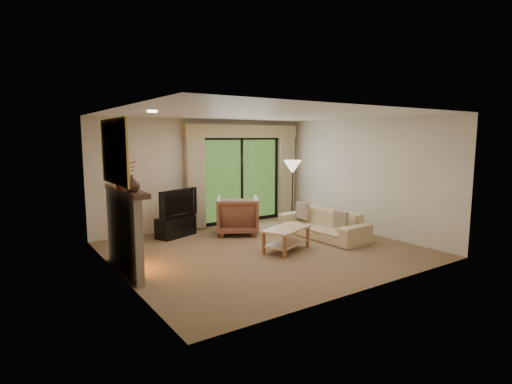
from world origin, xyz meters
TOP-DOWN VIEW (x-y plane):
  - floor at (0.00, 0.00)m, footprint 5.50×5.50m
  - ceiling at (0.00, 0.00)m, footprint 5.50×5.50m
  - wall_back at (0.00, 2.50)m, footprint 5.00×0.00m
  - wall_front at (0.00, -2.50)m, footprint 5.00×0.00m
  - wall_left at (-2.75, 0.00)m, footprint 0.00×5.00m
  - wall_right at (2.75, 0.00)m, footprint 0.00×5.00m
  - fireplace at (-2.63, 0.20)m, footprint 0.24×1.70m
  - mirror at (-2.71, 0.20)m, footprint 0.07×1.45m
  - sliding_door at (1.00, 2.45)m, footprint 2.26×0.10m
  - curtain_left at (-0.35, 2.34)m, footprint 0.45×0.18m
  - curtain_right at (2.35, 2.34)m, footprint 0.45×0.18m
  - cornice at (1.00, 2.36)m, footprint 3.20×0.24m
  - media_console at (-1.02, 1.95)m, footprint 0.97×0.69m
  - tv at (-1.02, 1.95)m, footprint 1.05×0.51m
  - armchair at (0.25, 1.42)m, footprint 1.26×1.27m
  - sofa at (1.61, 0.08)m, footprint 0.91×2.10m
  - pillow_near at (1.54, -0.51)m, footprint 0.11×0.34m
  - pillow_far at (1.54, 0.68)m, footprint 0.11×0.37m
  - coffee_table at (0.30, -0.31)m, footprint 1.14×0.89m
  - floor_lamp at (1.71, 1.26)m, footprint 0.50×0.50m
  - vase at (-2.61, -0.29)m, footprint 0.25×0.25m
  - branches at (-2.61, 0.16)m, footprint 0.48×0.45m

SIDE VIEW (x-z plane):
  - floor at x=0.00m, z-range 0.00..0.00m
  - media_console at x=-1.02m, z-range 0.00..0.44m
  - coffee_table at x=0.30m, z-range 0.00..0.45m
  - sofa at x=1.61m, z-range 0.00..0.60m
  - armchair at x=0.25m, z-range 0.00..0.85m
  - pillow_near at x=1.54m, z-range 0.33..0.67m
  - pillow_far at x=1.54m, z-range 0.33..0.69m
  - fireplace at x=-2.63m, z-range 0.00..1.37m
  - tv at x=-1.02m, z-range 0.44..1.06m
  - floor_lamp at x=1.71m, z-range 0.00..1.63m
  - sliding_door at x=1.00m, z-range 0.02..2.18m
  - curtain_left at x=-0.35m, z-range 0.02..2.38m
  - curtain_right at x=2.35m, z-range 0.02..2.38m
  - wall_back at x=0.00m, z-range -1.20..3.80m
  - wall_front at x=0.00m, z-range -1.20..3.80m
  - wall_left at x=-2.75m, z-range -1.20..3.80m
  - wall_right at x=2.75m, z-range -1.20..3.80m
  - vase at x=-2.61m, z-range 1.37..1.62m
  - branches at x=-2.61m, z-range 1.37..1.81m
  - mirror at x=-2.71m, z-range 1.44..2.46m
  - cornice at x=1.00m, z-range 2.16..2.48m
  - ceiling at x=0.00m, z-range 2.60..2.60m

